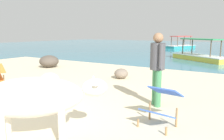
# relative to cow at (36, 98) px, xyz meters

# --- Properties ---
(sand_beach) EXTENTS (18.00, 14.00, 0.04)m
(sand_beach) POSITION_rel_cow_xyz_m (-1.18, 0.49, -0.71)
(sand_beach) COLOR beige
(sand_beach) RESTS_ON ground
(water_surface) EXTENTS (60.00, 36.00, 0.03)m
(water_surface) POSITION_rel_cow_xyz_m (-1.18, 22.49, -0.73)
(water_surface) COLOR teal
(water_surface) RESTS_ON ground
(cow) EXTENTS (1.60, 1.55, 1.05)m
(cow) POSITION_rel_cow_xyz_m (0.00, 0.00, 0.00)
(cow) COLOR silver
(cow) RESTS_ON sand_beach
(deck_chair_near) EXTENTS (0.62, 0.82, 0.68)m
(deck_chair_near) POSITION_rel_cow_xyz_m (1.35, 1.60, -0.31)
(deck_chair_near) COLOR #A37A4C
(deck_chair_near) RESTS_ON sand_beach
(person_standing) EXTENTS (0.36, 0.42, 1.62)m
(person_standing) POSITION_rel_cow_xyz_m (0.91, 2.53, 0.26)
(person_standing) COLOR #428956
(person_standing) RESTS_ON sand_beach
(shore_rock_large) EXTENTS (0.56, 0.59, 0.36)m
(shore_rock_large) POSITION_rel_cow_xyz_m (-1.18, 4.67, -0.51)
(shore_rock_large) COLOR gray
(shore_rock_large) RESTS_ON sand_beach
(shore_rock_medium) EXTENTS (1.29, 1.29, 0.56)m
(shore_rock_medium) POSITION_rel_cow_xyz_m (-5.34, 5.15, -0.41)
(shore_rock_medium) COLOR brown
(shore_rock_medium) RESTS_ON sand_beach
(boat_yellow) EXTENTS (3.68, 3.03, 1.29)m
(boat_yellow) POSITION_rel_cow_xyz_m (0.26, 11.78, -0.44)
(boat_yellow) COLOR gold
(boat_yellow) RESTS_ON water_surface
(boat_teal) EXTENTS (2.47, 3.83, 1.29)m
(boat_teal) POSITION_rel_cow_xyz_m (-3.28, 21.30, -0.44)
(boat_teal) COLOR teal
(boat_teal) RESTS_ON water_surface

